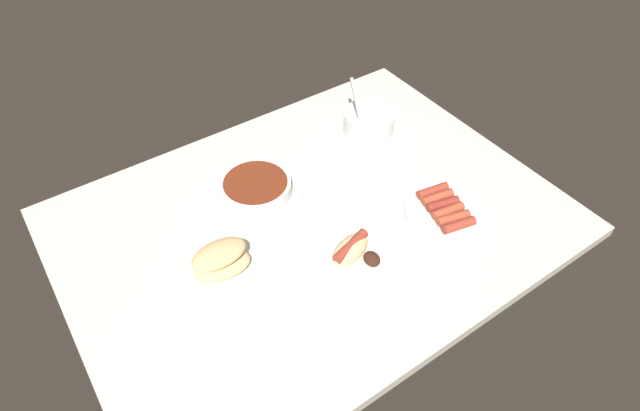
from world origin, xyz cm
name	(u,v)px	position (x,y,z in cm)	size (l,w,h in cm)	color
ground_plane	(313,223)	(0.00, 0.00, -1.50)	(120.00, 90.00, 3.00)	silver
bowl_chili	(256,187)	(7.22, -15.88, 2.35)	(18.60, 18.60, 4.24)	white
bowl_coleslaw	(369,121)	(-33.77, -20.51, 3.51)	(15.12, 15.12, 15.60)	silver
plate_sausages	(445,210)	(-28.45, 17.36, 1.19)	(20.21, 20.21, 3.35)	white
bread_stack	(221,260)	(26.21, 1.63, 3.60)	(14.14, 9.59, 7.20)	#E5C689
plate_hotdog_assembled	(350,255)	(0.27, 15.66, 1.61)	(24.79, 24.79, 5.61)	white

